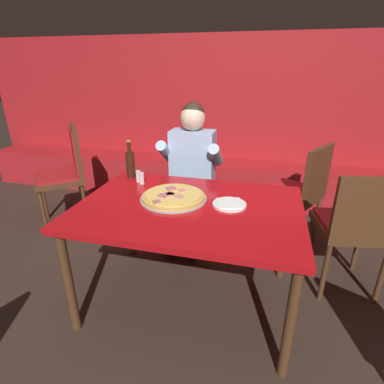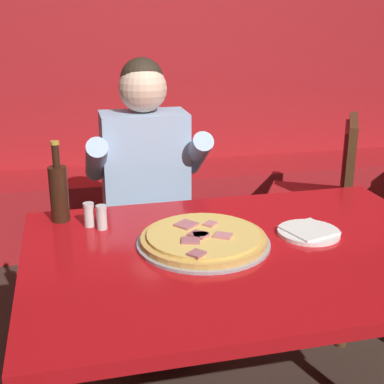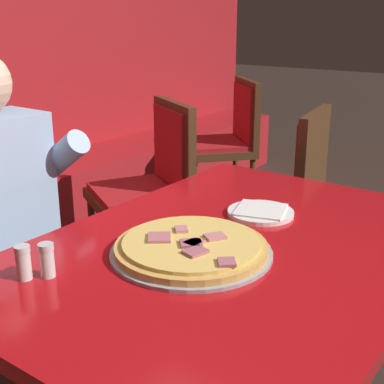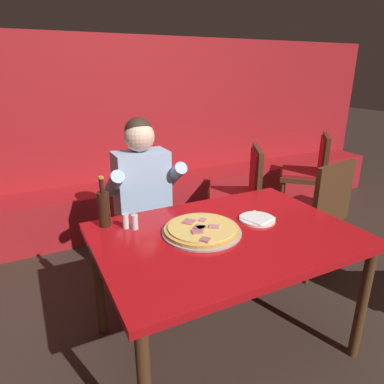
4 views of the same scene
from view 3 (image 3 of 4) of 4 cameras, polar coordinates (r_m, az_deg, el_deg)
name	(u,v)px [view 3 (image 3 of 4)]	position (r m, az deg, el deg)	size (l,w,h in m)	color
main_dining_table	(234,268)	(1.52, 4.53, -8.12)	(1.39, 0.97, 0.75)	#4C2D19
pizza	(191,248)	(1.42, -0.08, -5.96)	(0.43, 0.43, 0.05)	#9E9EA3
plate_white_paper	(261,212)	(1.71, 7.33, -2.14)	(0.21, 0.21, 0.02)	white
shaker_parmesan	(24,264)	(1.35, -17.52, -7.35)	(0.04, 0.04, 0.09)	silver
shaker_black_pepper	(47,262)	(1.34, -15.20, -7.20)	(0.04, 0.04, 0.09)	silver
diner_seated_blue_shirt	(9,220)	(1.87, -18.91, -2.79)	(0.53, 0.53, 1.27)	black
dining_chair_near_left	(151,181)	(2.65, -4.36, 1.18)	(0.60, 0.60, 0.95)	#4C2D19
dining_chair_far_right	(227,138)	(3.54, 3.80, 5.80)	(0.62, 0.62, 0.95)	#4C2D19
dining_chair_side_aisle	(285,186)	(2.61, 9.86, 0.59)	(0.51, 0.51, 0.94)	#4C2D19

